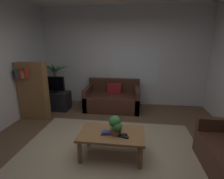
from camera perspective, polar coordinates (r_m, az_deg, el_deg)
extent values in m
cube|color=brown|center=(3.11, -0.78, -20.71)|extent=(4.83, 5.05, 0.02)
cube|color=tan|center=(2.95, -1.39, -22.76)|extent=(3.14, 2.78, 0.01)
cube|color=silver|center=(5.07, 3.42, 10.86)|extent=(4.95, 0.06, 2.85)
cube|color=white|center=(5.05, 7.55, 7.95)|extent=(1.40, 0.01, 1.12)
cube|color=#47281E|center=(4.79, 0.15, -4.25)|extent=(1.51, 0.87, 0.42)
cube|color=#47281E|center=(5.03, 0.70, 1.58)|extent=(1.51, 0.12, 0.40)
cube|color=#47281E|center=(4.89, -7.95, -2.63)|extent=(0.12, 0.87, 0.64)
cube|color=#47281E|center=(4.72, 8.53, -3.32)|extent=(0.12, 0.87, 0.64)
cube|color=maroon|center=(4.87, 0.82, 0.38)|extent=(0.41, 0.17, 0.28)
cube|color=#47281E|center=(3.47, 33.43, -13.09)|extent=(0.87, 0.12, 0.64)
cube|color=olive|center=(2.82, -0.18, -14.90)|extent=(1.05, 0.60, 0.04)
cylinder|color=olive|center=(2.83, -10.88, -20.18)|extent=(0.07, 0.07, 0.38)
cylinder|color=olive|center=(2.72, 9.60, -21.77)|extent=(0.07, 0.07, 0.38)
cylinder|color=olive|center=(3.21, -8.13, -15.32)|extent=(0.07, 0.07, 0.38)
cylinder|color=olive|center=(3.11, 9.33, -16.44)|extent=(0.07, 0.07, 0.38)
cube|color=#72387F|center=(2.78, -2.22, -14.56)|extent=(0.17, 0.13, 0.03)
cube|color=#2D4C8C|center=(2.76, -2.19, -14.11)|extent=(0.12, 0.10, 0.02)
cube|color=black|center=(2.73, 3.44, -15.18)|extent=(0.17, 0.10, 0.02)
cube|color=black|center=(2.69, 4.00, -15.69)|extent=(0.17, 0.09, 0.02)
cylinder|color=brown|center=(2.76, 1.26, -14.12)|extent=(0.18, 0.18, 0.08)
sphere|color=#3D7F3D|center=(2.70, 1.74, -12.49)|extent=(0.17, 0.17, 0.17)
sphere|color=#3D7F3D|center=(2.70, 0.99, -10.84)|extent=(0.19, 0.19, 0.19)
cube|color=black|center=(5.06, -19.13, -3.58)|extent=(0.90, 0.44, 0.50)
cube|color=black|center=(4.91, -19.74, 1.90)|extent=(0.72, 0.05, 0.40)
cube|color=black|center=(4.89, -19.88, 1.83)|extent=(0.68, 0.00, 0.36)
cube|color=black|center=(4.97, -19.50, -0.70)|extent=(0.24, 0.16, 0.04)
cylinder|color=#B77051|center=(5.60, -18.23, -2.78)|extent=(0.32, 0.32, 0.30)
cylinder|color=brown|center=(5.46, -18.68, 2.40)|extent=(0.05, 0.05, 0.74)
cone|color=#3D7F3D|center=(5.26, -16.80, 6.95)|extent=(0.53, 0.18, 0.24)
cone|color=#3D7F3D|center=(5.54, -17.77, 7.21)|extent=(0.16, 0.43, 0.25)
cone|color=#3D7F3D|center=(5.53, -20.28, 7.06)|extent=(0.39, 0.28, 0.27)
cone|color=#3D7F3D|center=(5.37, -21.41, 7.61)|extent=(0.44, 0.32, 0.42)
cone|color=#3D7F3D|center=(5.20, -19.32, 7.29)|extent=(0.21, 0.41, 0.37)
cube|color=olive|center=(4.51, -25.17, -0.52)|extent=(0.70, 0.22, 1.40)
cube|color=black|center=(4.48, -29.66, 4.58)|extent=(0.04, 0.16, 0.17)
cube|color=#387247|center=(4.45, -29.24, 4.97)|extent=(0.04, 0.16, 0.24)
cube|color=#72387F|center=(4.43, -28.73, 4.57)|extent=(0.03, 0.16, 0.17)
cube|color=#B22D2D|center=(4.40, -28.36, 4.93)|extent=(0.03, 0.16, 0.22)
cube|color=#99663F|center=(4.38, -27.91, 4.63)|extent=(0.03, 0.16, 0.18)
cube|color=gold|center=(4.36, -27.40, 4.54)|extent=(0.05, 0.16, 0.16)
cube|color=#B22D2D|center=(4.32, -26.90, 5.02)|extent=(0.04, 0.16, 0.24)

